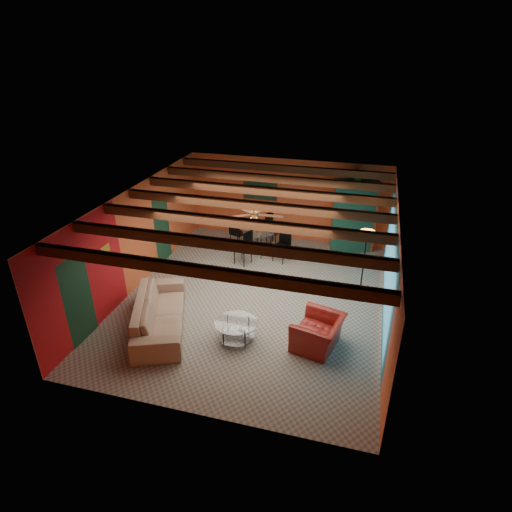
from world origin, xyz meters
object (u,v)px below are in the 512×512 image
(armchair, at_px, (318,333))
(armoire, at_px, (354,217))
(floor_lamp, at_px, (363,266))
(potted_plant, at_px, (359,174))
(sofa, at_px, (160,313))
(coffee_table, at_px, (236,331))
(dining_table, at_px, (259,237))
(vase, at_px, (259,218))

(armchair, xyz_separation_m, armoire, (0.33, 5.18, 0.74))
(floor_lamp, distance_m, potted_plant, 3.32)
(sofa, relative_size, coffee_table, 2.79)
(armchair, distance_m, armoire, 5.25)
(armoire, bearing_deg, dining_table, -179.02)
(coffee_table, distance_m, armoire, 5.92)
(sofa, bearing_deg, vase, -37.77)
(vase, bearing_deg, potted_plant, 21.88)
(armoire, bearing_deg, vase, -179.02)
(armchair, height_order, armoire, armoire)
(armoire, distance_m, floor_lamp, 2.96)
(coffee_table, height_order, dining_table, dining_table)
(floor_lamp, xyz_separation_m, potted_plant, (-0.45, 2.92, 1.51))
(armoire, distance_m, potted_plant, 1.36)
(armchair, height_order, coffee_table, armchair)
(sofa, height_order, dining_table, dining_table)
(armchair, xyz_separation_m, coffee_table, (-1.79, -0.27, -0.11))
(floor_lamp, bearing_deg, coffee_table, -135.36)
(armchair, xyz_separation_m, potted_plant, (0.33, 5.18, 2.10))
(coffee_table, distance_m, floor_lamp, 3.68)
(armchair, relative_size, armoire, 0.50)
(potted_plant, bearing_deg, floor_lamp, -81.24)
(armchair, bearing_deg, coffee_table, -68.19)
(sofa, distance_m, armoire, 6.80)
(floor_lamp, distance_m, vase, 3.69)
(dining_table, distance_m, armoire, 3.02)
(floor_lamp, bearing_deg, sofa, -149.98)
(dining_table, relative_size, floor_lamp, 1.11)
(floor_lamp, height_order, vase, floor_lamp)
(coffee_table, xyz_separation_m, armoire, (2.12, 5.46, 0.85))
(vase, bearing_deg, armoire, 21.88)
(dining_table, height_order, armoire, armoire)
(coffee_table, height_order, floor_lamp, floor_lamp)
(sofa, xyz_separation_m, coffee_table, (1.85, 0.02, -0.15))
(dining_table, relative_size, vase, 10.95)
(coffee_table, relative_size, potted_plant, 1.87)
(vase, bearing_deg, coffee_table, -81.60)
(coffee_table, bearing_deg, potted_plant, 68.79)
(sofa, xyz_separation_m, potted_plant, (3.97, 5.48, 2.07))
(dining_table, height_order, potted_plant, potted_plant)
(armchair, bearing_deg, sofa, -72.29)
(armchair, xyz_separation_m, dining_table, (-2.43, 4.08, 0.19))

